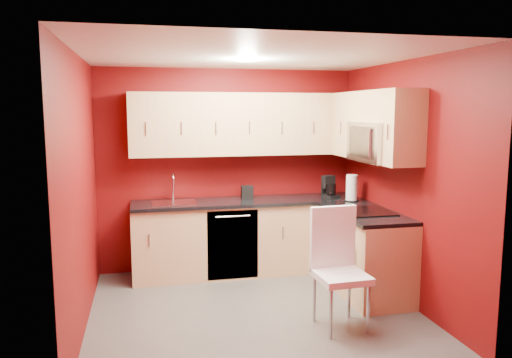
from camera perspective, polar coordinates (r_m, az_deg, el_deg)
name	(u,v)px	position (r m, az deg, el deg)	size (l,w,h in m)	color
floor	(254,310)	(5.18, -0.25, -14.78)	(3.20, 3.20, 0.00)	#4B4846
ceiling	(254,56)	(4.80, -0.27, 13.93)	(3.20, 3.20, 0.00)	white
wall_back	(228,170)	(6.29, -3.21, 1.08)	(3.20, 3.20, 0.00)	#5E0909
wall_front	(301,220)	(3.41, 5.22, -4.74)	(3.20, 3.20, 0.00)	#5E0909
wall_left	(80,193)	(4.76, -19.44, -1.57)	(3.00, 3.00, 0.00)	#5E0909
wall_right	(404,182)	(5.41, 16.54, -0.36)	(3.00, 3.00, 0.00)	#5E0909
base_cabinets_back	(249,238)	(6.19, -0.85, -6.71)	(2.80, 0.60, 0.87)	tan
base_cabinets_right	(364,253)	(5.66, 12.28, -8.30)	(0.60, 1.30, 0.87)	tan
countertop_back	(249,201)	(6.08, -0.83, -2.59)	(2.80, 0.63, 0.04)	black
countertop_right	(365,213)	(5.53, 12.35, -3.82)	(0.63, 1.27, 0.04)	black
upper_cabinets_back	(246,124)	(6.12, -1.12, 6.29)	(2.80, 0.35, 0.75)	tan
upper_cabinets_right	(371,120)	(5.67, 13.05, 6.60)	(0.35, 1.55, 0.75)	tan
microwave	(378,142)	(5.45, 13.78, 4.14)	(0.42, 0.76, 0.42)	silver
cooktop	(366,211)	(5.49, 12.46, -3.64)	(0.50, 0.55, 0.01)	black
sink	(174,200)	(5.97, -9.36, -2.36)	(0.52, 0.42, 0.35)	silver
dishwasher_front	(233,245)	(5.87, -2.67, -7.53)	(0.60, 0.02, 0.82)	black
downlight	(247,60)	(5.09, -1.02, 13.41)	(0.20, 0.20, 0.01)	white
coffee_maker	(331,187)	(6.32, 8.55, -0.86)	(0.16, 0.21, 0.27)	black
napkin_holder	(247,192)	(6.18, -1.02, -1.50)	(0.14, 0.14, 0.15)	black
paper_towel	(352,188)	(6.09, 10.88, -1.01)	(0.18, 0.18, 0.32)	silver
dining_chair	(341,270)	(4.68, 9.72, -10.19)	(0.45, 0.47, 1.10)	white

